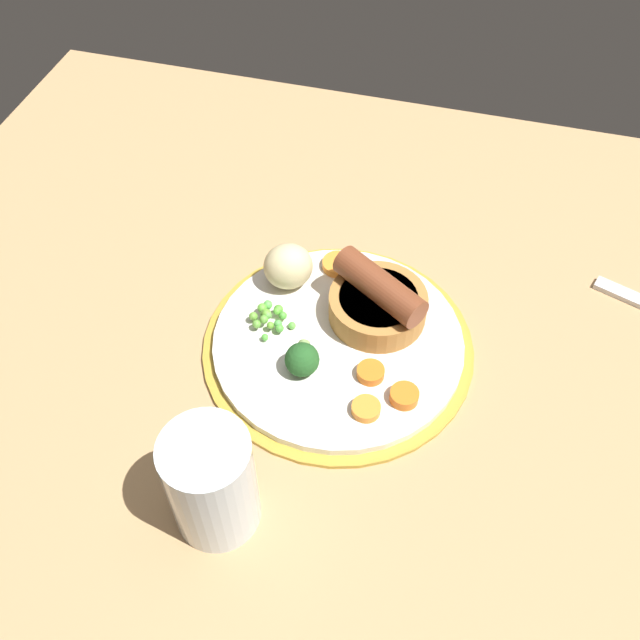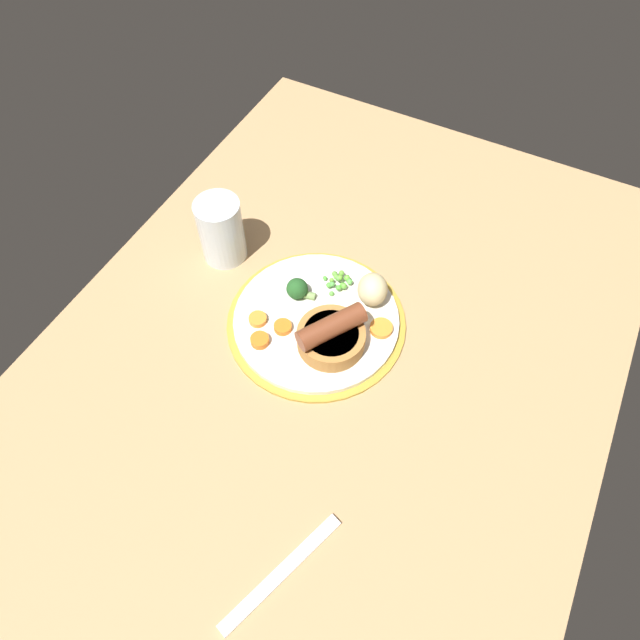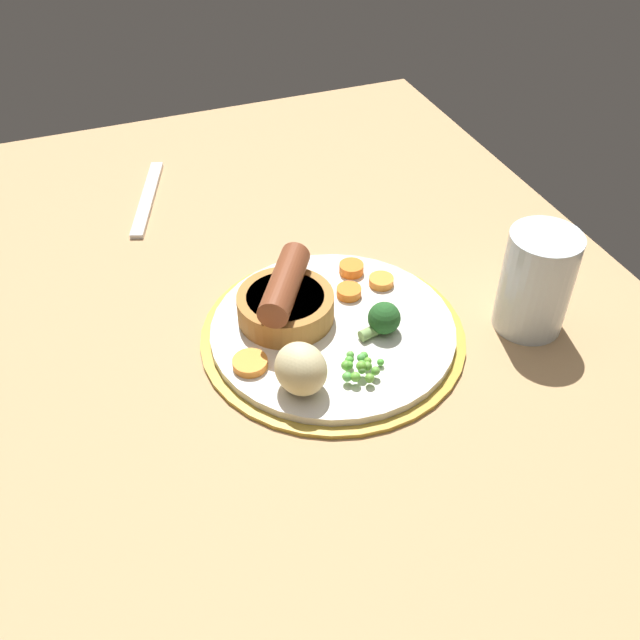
{
  "view_description": "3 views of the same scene",
  "coord_description": "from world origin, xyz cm",
  "px_view_note": "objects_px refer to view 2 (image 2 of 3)",
  "views": [
    {
      "loc": [
        7.89,
        -46.37,
        60.52
      ],
      "look_at": [
        -3.66,
        -4.23,
        7.06
      ],
      "focal_mm": 40.0,
      "sensor_mm": 36.0,
      "label": 1
    },
    {
      "loc": [
        40.85,
        18.76,
        75.25
      ],
      "look_at": [
        -0.36,
        -2.61,
        6.66
      ],
      "focal_mm": 32.0,
      "sensor_mm": 36.0,
      "label": 2
    },
    {
      "loc": [
        -51.96,
        16.68,
        52.84
      ],
      "look_at": [
        -2.66,
        -2.28,
        6.49
      ],
      "focal_mm": 40.0,
      "sensor_mm": 36.0,
      "label": 3
    }
  ],
  "objects_px": {
    "sausage_pudding": "(331,335)",
    "carrot_slice_1": "(260,340)",
    "potato_chunk_0": "(373,289)",
    "carrot_slice_4": "(283,327)",
    "fork": "(282,573)",
    "carrot_slice_3": "(258,319)",
    "carrot_slice_0": "(381,328)",
    "pea_pile": "(339,281)",
    "dinner_plate": "(316,321)",
    "broccoli_floret_near": "(298,289)",
    "drinking_glass": "(221,230)"
  },
  "relations": [
    {
      "from": "dinner_plate",
      "to": "potato_chunk_0",
      "type": "height_order",
      "value": "potato_chunk_0"
    },
    {
      "from": "fork",
      "to": "carrot_slice_3",
      "type": "bearing_deg",
      "value": -125.43
    },
    {
      "from": "carrot_slice_4",
      "to": "fork",
      "type": "height_order",
      "value": "carrot_slice_4"
    },
    {
      "from": "carrot_slice_0",
      "to": "carrot_slice_4",
      "type": "bearing_deg",
      "value": -63.27
    },
    {
      "from": "carrot_slice_1",
      "to": "fork",
      "type": "bearing_deg",
      "value": 35.21
    },
    {
      "from": "sausage_pudding",
      "to": "broccoli_floret_near",
      "type": "bearing_deg",
      "value": -90.91
    },
    {
      "from": "potato_chunk_0",
      "to": "carrot_slice_1",
      "type": "height_order",
      "value": "potato_chunk_0"
    },
    {
      "from": "pea_pile",
      "to": "potato_chunk_0",
      "type": "distance_m",
      "value": 0.06
    },
    {
      "from": "sausage_pudding",
      "to": "broccoli_floret_near",
      "type": "xyz_separation_m",
      "value": [
        -0.05,
        -0.08,
        -0.01
      ]
    },
    {
      "from": "dinner_plate",
      "to": "potato_chunk_0",
      "type": "relative_size",
      "value": 5.29
    },
    {
      "from": "pea_pile",
      "to": "carrot_slice_4",
      "type": "distance_m",
      "value": 0.12
    },
    {
      "from": "potato_chunk_0",
      "to": "carrot_slice_4",
      "type": "height_order",
      "value": "potato_chunk_0"
    },
    {
      "from": "carrot_slice_3",
      "to": "carrot_slice_4",
      "type": "bearing_deg",
      "value": 96.85
    },
    {
      "from": "broccoli_floret_near",
      "to": "dinner_plate",
      "type": "bearing_deg",
      "value": 138.73
    },
    {
      "from": "carrot_slice_4",
      "to": "dinner_plate",
      "type": "bearing_deg",
      "value": 139.6
    },
    {
      "from": "pea_pile",
      "to": "fork",
      "type": "bearing_deg",
      "value": 17.32
    },
    {
      "from": "dinner_plate",
      "to": "broccoli_floret_near",
      "type": "bearing_deg",
      "value": -118.77
    },
    {
      "from": "sausage_pudding",
      "to": "carrot_slice_0",
      "type": "relative_size",
      "value": 3.01
    },
    {
      "from": "potato_chunk_0",
      "to": "carrot_slice_0",
      "type": "height_order",
      "value": "potato_chunk_0"
    },
    {
      "from": "carrot_slice_4",
      "to": "drinking_glass",
      "type": "distance_m",
      "value": 0.19
    },
    {
      "from": "fork",
      "to": "carrot_slice_4",
      "type": "bearing_deg",
      "value": -131.54
    },
    {
      "from": "broccoli_floret_near",
      "to": "carrot_slice_1",
      "type": "bearing_deg",
      "value": 72.72
    },
    {
      "from": "carrot_slice_1",
      "to": "carrot_slice_3",
      "type": "xyz_separation_m",
      "value": [
        -0.03,
        -0.02,
        -0.0
      ]
    },
    {
      "from": "pea_pile",
      "to": "carrot_slice_3",
      "type": "relative_size",
      "value": 1.78
    },
    {
      "from": "potato_chunk_0",
      "to": "carrot_slice_0",
      "type": "distance_m",
      "value": 0.06
    },
    {
      "from": "broccoli_floret_near",
      "to": "carrot_slice_4",
      "type": "xyz_separation_m",
      "value": [
        0.06,
        0.01,
        -0.01
      ]
    },
    {
      "from": "sausage_pudding",
      "to": "carrot_slice_1",
      "type": "xyz_separation_m",
      "value": [
        0.05,
        -0.09,
        -0.02
      ]
    },
    {
      "from": "potato_chunk_0",
      "to": "pea_pile",
      "type": "bearing_deg",
      "value": -92.51
    },
    {
      "from": "dinner_plate",
      "to": "potato_chunk_0",
      "type": "xyz_separation_m",
      "value": [
        -0.07,
        0.06,
        0.03
      ]
    },
    {
      "from": "carrot_slice_0",
      "to": "carrot_slice_1",
      "type": "xyz_separation_m",
      "value": [
        0.1,
        -0.15,
        0.0
      ]
    },
    {
      "from": "drinking_glass",
      "to": "carrot_slice_1",
      "type": "bearing_deg",
      "value": 48.07
    },
    {
      "from": "carrot_slice_0",
      "to": "fork",
      "type": "height_order",
      "value": "carrot_slice_0"
    },
    {
      "from": "carrot_slice_0",
      "to": "carrot_slice_3",
      "type": "relative_size",
      "value": 1.26
    },
    {
      "from": "potato_chunk_0",
      "to": "carrot_slice_1",
      "type": "bearing_deg",
      "value": -37.51
    },
    {
      "from": "broccoli_floret_near",
      "to": "drinking_glass",
      "type": "bearing_deg",
      "value": -23.4
    },
    {
      "from": "broccoli_floret_near",
      "to": "fork",
      "type": "xyz_separation_m",
      "value": [
        0.36,
        0.17,
        -0.03
      ]
    },
    {
      "from": "potato_chunk_0",
      "to": "sausage_pudding",
      "type": "bearing_deg",
      "value": -11.26
    },
    {
      "from": "dinner_plate",
      "to": "drinking_glass",
      "type": "bearing_deg",
      "value": -105.22
    },
    {
      "from": "drinking_glass",
      "to": "broccoli_floret_near",
      "type": "bearing_deg",
      "value": 79.1
    },
    {
      "from": "carrot_slice_1",
      "to": "fork",
      "type": "relative_size",
      "value": 0.15
    },
    {
      "from": "fork",
      "to": "dinner_plate",
      "type": "bearing_deg",
      "value": -139.58
    },
    {
      "from": "carrot_slice_0",
      "to": "sausage_pudding",
      "type": "bearing_deg",
      "value": -45.28
    },
    {
      "from": "carrot_slice_1",
      "to": "broccoli_floret_near",
      "type": "bearing_deg",
      "value": 175.22
    },
    {
      "from": "carrot_slice_0",
      "to": "pea_pile",
      "type": "bearing_deg",
      "value": -116.74
    },
    {
      "from": "dinner_plate",
      "to": "pea_pile",
      "type": "distance_m",
      "value": 0.07
    },
    {
      "from": "dinner_plate",
      "to": "sausage_pudding",
      "type": "relative_size",
      "value": 2.66
    },
    {
      "from": "potato_chunk_0",
      "to": "fork",
      "type": "xyz_separation_m",
      "value": [
        0.4,
        0.07,
        -0.04
      ]
    },
    {
      "from": "sausage_pudding",
      "to": "carrot_slice_4",
      "type": "xyz_separation_m",
      "value": [
        0.01,
        -0.07,
        -0.02
      ]
    },
    {
      "from": "potato_chunk_0",
      "to": "fork",
      "type": "distance_m",
      "value": 0.41
    },
    {
      "from": "carrot_slice_3",
      "to": "drinking_glass",
      "type": "bearing_deg",
      "value": -128.89
    }
  ]
}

